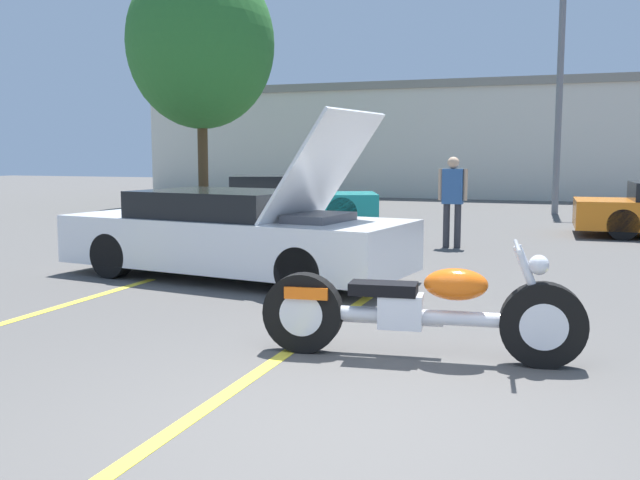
{
  "coord_description": "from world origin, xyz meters",
  "views": [
    {
      "loc": [
        1.26,
        -4.02,
        1.68
      ],
      "look_at": [
        -1.2,
        2.8,
        0.8
      ],
      "focal_mm": 40.0,
      "sensor_mm": 36.0,
      "label": 1
    }
  ],
  "objects": [
    {
      "name": "spectator_near_motorcycle",
      "position": [
        -0.82,
        8.74,
        0.96
      ],
      "size": [
        0.52,
        0.21,
        1.63
      ],
      "color": "#333338",
      "rests_on": "ground"
    },
    {
      "name": "parking_stripe_middle",
      "position": [
        -1.0,
        1.27,
        0.0
      ],
      "size": [
        0.12,
        5.61,
        0.01
      ],
      "primitive_type": "cube",
      "color": "yellow",
      "rests_on": "ground"
    },
    {
      "name": "ground_plane",
      "position": [
        0.0,
        0.0,
        0.0
      ],
      "size": [
        80.0,
        80.0,
        0.0
      ],
      "primitive_type": "plane",
      "color": "#514F4C"
    },
    {
      "name": "parked_car_left_row",
      "position": [
        -5.39,
        11.66,
        0.56
      ],
      "size": [
        4.79,
        3.21,
        1.16
      ],
      "rotation": [
        0.0,
        0.0,
        0.36
      ],
      "color": "teal",
      "rests_on": "ground"
    },
    {
      "name": "light_pole",
      "position": [
        0.79,
        16.98,
        3.93
      ],
      "size": [
        1.21,
        0.28,
        7.1
      ],
      "color": "slate",
      "rests_on": "ground"
    },
    {
      "name": "show_car_hood_open",
      "position": [
        -3.06,
        4.59,
        0.59
      ],
      "size": [
        4.96,
        2.44,
        2.2
      ],
      "rotation": [
        0.0,
        0.0,
        -0.14
      ],
      "color": "white",
      "rests_on": "ground"
    },
    {
      "name": "far_building",
      "position": [
        0.0,
        24.55,
        2.34
      ],
      "size": [
        32.0,
        4.2,
        4.4
      ],
      "color": "beige",
      "rests_on": "ground"
    },
    {
      "name": "spectator_by_show_car",
      "position": [
        -3.62,
        8.94,
        1.09
      ],
      "size": [
        0.52,
        0.24,
        1.81
      ],
      "color": "brown",
      "rests_on": "ground"
    },
    {
      "name": "motorcycle",
      "position": [
        0.08,
        1.63,
        0.4
      ],
      "size": [
        2.63,
        0.7,
        0.97
      ],
      "rotation": [
        0.0,
        0.0,
        0.12
      ],
      "color": "black",
      "rests_on": "ground"
    },
    {
      "name": "tree_background",
      "position": [
        -9.95,
        16.13,
        5.09
      ],
      "size": [
        4.6,
        4.6,
        7.74
      ],
      "color": "brown",
      "rests_on": "ground"
    }
  ]
}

